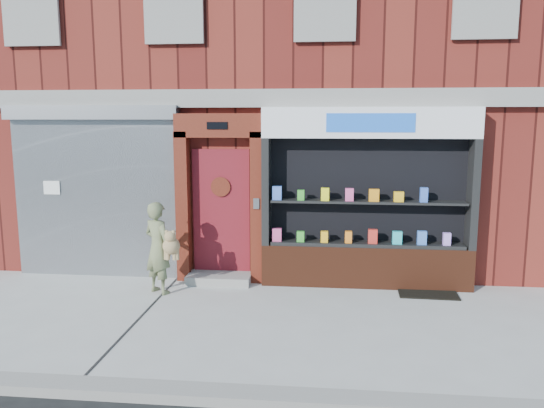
# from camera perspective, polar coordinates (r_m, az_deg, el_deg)

# --- Properties ---
(ground) EXTENTS (80.00, 80.00, 0.00)m
(ground) POSITION_cam_1_polar(r_m,az_deg,el_deg) (7.63, -2.64, -12.46)
(ground) COLOR #9E9E99
(ground) RESTS_ON ground
(curb) EXTENTS (60.00, 0.30, 0.12)m
(curb) POSITION_cam_1_polar(r_m,az_deg,el_deg) (5.69, -6.09, -19.78)
(curb) COLOR gray
(curb) RESTS_ON ground
(building) EXTENTS (12.00, 8.16, 8.00)m
(building) POSITION_cam_1_polar(r_m,az_deg,el_deg) (13.11, 1.27, 14.34)
(building) COLOR #561813
(building) RESTS_ON ground
(shutter_bay) EXTENTS (3.10, 0.30, 3.04)m
(shutter_bay) POSITION_cam_1_polar(r_m,az_deg,el_deg) (9.89, -18.44, 2.34)
(shutter_bay) COLOR gray
(shutter_bay) RESTS_ON ground
(red_door_bay) EXTENTS (1.52, 0.58, 2.90)m
(red_door_bay) POSITION_cam_1_polar(r_m,az_deg,el_deg) (9.16, -5.60, 0.61)
(red_door_bay) COLOR #49150C
(red_door_bay) RESTS_ON ground
(pharmacy_bay) EXTENTS (3.50, 0.41, 3.00)m
(pharmacy_bay) POSITION_cam_1_polar(r_m,az_deg,el_deg) (8.97, 10.17, -0.22)
(pharmacy_bay) COLOR #512313
(pharmacy_bay) RESTS_ON ground
(woman) EXTENTS (0.72, 0.59, 1.50)m
(woman) POSITION_cam_1_polar(r_m,az_deg,el_deg) (8.76, -12.04, -4.59)
(woman) COLOR #666E48
(woman) RESTS_ON ground
(doormat) EXTENTS (0.96, 0.69, 0.02)m
(doormat) POSITION_cam_1_polar(r_m,az_deg,el_deg) (9.12, 16.36, -9.11)
(doormat) COLOR black
(doormat) RESTS_ON ground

